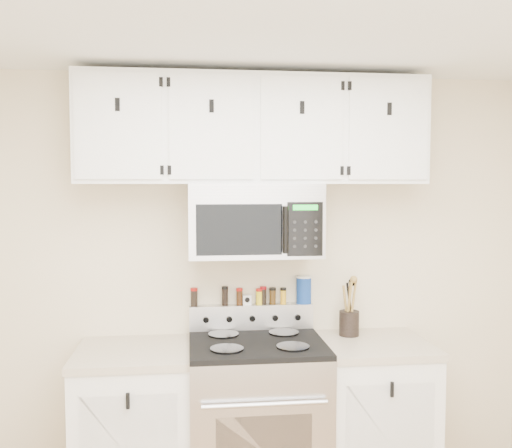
{
  "coord_description": "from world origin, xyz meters",
  "views": [
    {
      "loc": [
        -0.38,
        -1.73,
        1.84
      ],
      "look_at": [
        -0.0,
        1.45,
        1.61
      ],
      "focal_mm": 40.0,
      "sensor_mm": 36.0,
      "label": 1
    }
  ],
  "objects_px": {
    "range": "(257,421)",
    "salt_canister": "(304,290)",
    "microwave": "(254,220)",
    "utensil_crock": "(349,321)"
  },
  "relations": [
    {
      "from": "microwave",
      "to": "salt_canister",
      "type": "height_order",
      "value": "microwave"
    },
    {
      "from": "microwave",
      "to": "salt_canister",
      "type": "relative_size",
      "value": 4.42
    },
    {
      "from": "microwave",
      "to": "utensil_crock",
      "type": "height_order",
      "value": "microwave"
    },
    {
      "from": "range",
      "to": "utensil_crock",
      "type": "relative_size",
      "value": 3.14
    },
    {
      "from": "range",
      "to": "salt_canister",
      "type": "distance_m",
      "value": 0.82
    },
    {
      "from": "range",
      "to": "microwave",
      "type": "bearing_deg",
      "value": 89.77
    },
    {
      "from": "utensil_crock",
      "to": "salt_canister",
      "type": "bearing_deg",
      "value": 155.64
    },
    {
      "from": "salt_canister",
      "to": "microwave",
      "type": "bearing_deg",
      "value": -154.54
    },
    {
      "from": "range",
      "to": "salt_canister",
      "type": "bearing_deg",
      "value": 40.79
    },
    {
      "from": "utensil_crock",
      "to": "microwave",
      "type": "bearing_deg",
      "value": -176.2
    }
  ]
}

